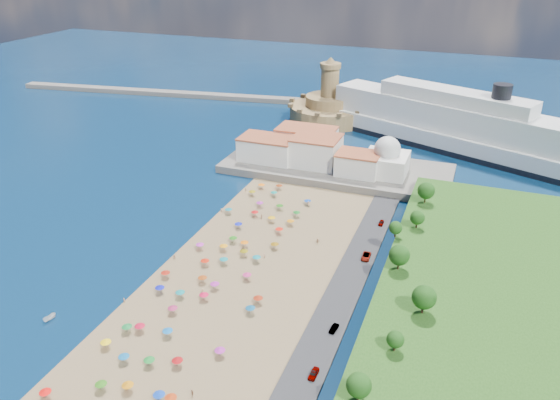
% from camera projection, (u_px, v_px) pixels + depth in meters
% --- Properties ---
extents(ground, '(700.00, 700.00, 0.00)m').
position_uv_depth(ground, '(238.00, 256.00, 161.30)').
color(ground, '#071938').
rests_on(ground, ground).
extents(terrace, '(90.00, 36.00, 3.00)m').
position_uv_depth(terrace, '(336.00, 168.00, 219.00)').
color(terrace, '#59544C').
rests_on(terrace, ground).
extents(jetty, '(18.00, 70.00, 2.40)m').
position_uv_depth(jetty, '(311.00, 136.00, 255.64)').
color(jetty, '#59544C').
rests_on(jetty, ground).
extents(breakwater, '(199.03, 34.77, 2.60)m').
position_uv_depth(breakwater, '(177.00, 94.00, 324.77)').
color(breakwater, '#59544C').
rests_on(breakwater, ground).
extents(waterfront_buildings, '(57.00, 29.00, 11.00)m').
position_uv_depth(waterfront_buildings, '(306.00, 149.00, 220.93)').
color(waterfront_buildings, silver).
rests_on(waterfront_buildings, terrace).
extents(domed_building, '(16.00, 16.00, 15.00)m').
position_uv_depth(domed_building, '(386.00, 159.00, 207.70)').
color(domed_building, silver).
rests_on(domed_building, terrace).
extents(fortress, '(40.00, 40.00, 32.40)m').
position_uv_depth(fortress, '(329.00, 108.00, 278.55)').
color(fortress, '#99794C').
rests_on(fortress, ground).
extents(cruise_ship, '(143.37, 74.72, 31.87)m').
position_uv_depth(cruise_ship, '(452.00, 127.00, 241.30)').
color(cruise_ship, black).
rests_on(cruise_ship, ground).
extents(beach_parasols, '(31.54, 116.63, 2.20)m').
position_uv_depth(beach_parasols, '(217.00, 269.00, 151.39)').
color(beach_parasols, gray).
rests_on(beach_parasols, beach).
extents(beachgoers, '(38.67, 96.22, 1.89)m').
position_uv_depth(beachgoers, '(255.00, 237.00, 169.79)').
color(beachgoers, tan).
rests_on(beachgoers, beach).
extents(moored_boats, '(6.89, 25.53, 1.56)m').
position_uv_depth(moored_boats, '(16.00, 354.00, 122.42)').
color(moored_boats, white).
rests_on(moored_boats, ground).
extents(parked_cars, '(2.47, 76.79, 1.40)m').
position_uv_depth(parked_cars, '(356.00, 280.00, 147.86)').
color(parked_cars, gray).
rests_on(parked_cars, promenade).
extents(hillside_trees, '(17.12, 107.24, 7.31)m').
position_uv_depth(hillside_trees, '(404.00, 271.00, 136.14)').
color(hillside_trees, '#382314').
rests_on(hillside_trees, hillside).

